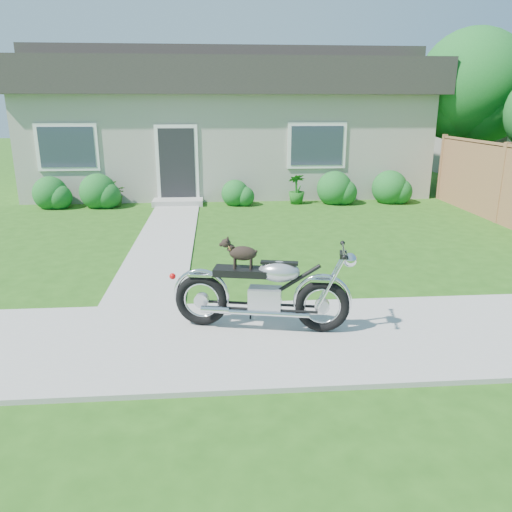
{
  "coord_description": "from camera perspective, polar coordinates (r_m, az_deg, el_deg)",
  "views": [
    {
      "loc": [
        -0.42,
        -5.46,
        2.72
      ],
      "look_at": [
        0.1,
        1.0,
        0.75
      ],
      "focal_mm": 35.0,
      "sensor_mm": 36.0,
      "label": 1
    }
  ],
  "objects": [
    {
      "name": "ground",
      "position": [
        6.11,
        -0.23,
        -9.51
      ],
      "size": [
        80.0,
        80.0,
        0.0
      ],
      "primitive_type": "plane",
      "color": "#235114",
      "rests_on": "ground"
    },
    {
      "name": "sidewalk",
      "position": [
        6.1,
        -0.23,
        -9.34
      ],
      "size": [
        24.0,
        2.2,
        0.04
      ],
      "primitive_type": "cube",
      "color": "#9E9B93",
      "rests_on": "ground"
    },
    {
      "name": "walkway",
      "position": [
        10.86,
        -10.19,
        2.2
      ],
      "size": [
        1.2,
        8.0,
        0.03
      ],
      "primitive_type": "cube",
      "color": "#9E9B93",
      "rests_on": "ground"
    },
    {
      "name": "house",
      "position": [
        17.47,
        -3.36,
        15.01
      ],
      "size": [
        12.6,
        7.03,
        4.5
      ],
      "color": "#B0AA9F",
      "rests_on": "ground"
    },
    {
      "name": "fence",
      "position": [
        13.19,
        26.3,
        7.41
      ],
      "size": [
        0.12,
        6.62,
        1.9
      ],
      "color": "#9B7645",
      "rests_on": "ground"
    },
    {
      "name": "tree_far",
      "position": [
        17.22,
        23.88,
        17.05
      ],
      "size": [
        3.23,
        3.23,
        4.96
      ],
      "color": "#3D2B1C",
      "rests_on": "ground"
    },
    {
      "name": "shrub_row",
      "position": [
        14.15,
        -2.9,
        7.48
      ],
      "size": [
        10.49,
        1.01,
        1.01
      ],
      "color": "#185B20",
      "rests_on": "ground"
    },
    {
      "name": "potted_plant_left",
      "position": [
        14.49,
        -15.93,
        6.78
      ],
      "size": [
        0.62,
        0.55,
        0.67
      ],
      "primitive_type": "imported",
      "rotation": [
        0.0,
        0.0,
        3.18
      ],
      "color": "#215115",
      "rests_on": "ground"
    },
    {
      "name": "potted_plant_right",
      "position": [
        14.38,
        4.68,
        7.64
      ],
      "size": [
        0.58,
        0.58,
        0.85
      ],
      "primitive_type": "imported",
      "rotation": [
        0.0,
        0.0,
        3.39
      ],
      "color": "#1A5E1A",
      "rests_on": "ground"
    },
    {
      "name": "motorcycle_with_dog",
      "position": [
        6.11,
        0.99,
        -3.95
      ],
      "size": [
        2.2,
        0.77,
        1.14
      ],
      "rotation": [
        0.0,
        0.0,
        -0.21
      ],
      "color": "black",
      "rests_on": "sidewalk"
    }
  ]
}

